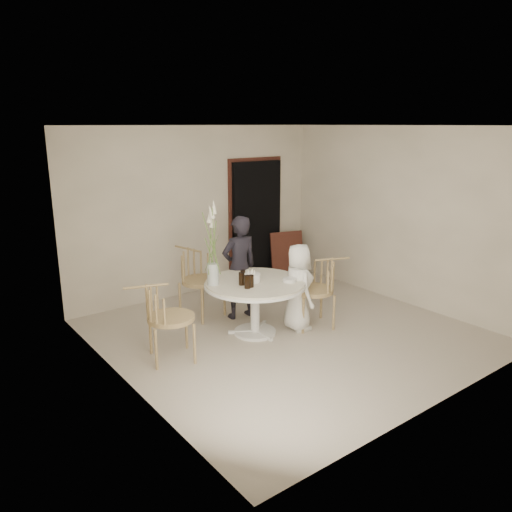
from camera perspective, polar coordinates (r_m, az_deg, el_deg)
ground at (r=6.80m, az=3.56°, el=-8.75°), size 4.50×4.50×0.00m
room_shell at (r=6.33m, az=3.79°, el=4.82°), size 4.50×4.50×4.50m
doorway at (r=8.81m, az=0.05°, el=3.96°), size 1.00×0.10×2.10m
door_trim at (r=8.83m, az=-0.11°, el=4.38°), size 1.12×0.03×2.22m
table at (r=6.55m, az=-0.11°, el=-3.87°), size 1.33×1.33×0.73m
picture_frame at (r=9.10m, az=3.58°, el=0.17°), size 0.65×0.34×0.83m
chair_far at (r=7.28m, az=-7.00°, el=-1.84°), size 0.63×0.66×0.99m
chair_right at (r=6.90m, az=7.61°, el=-2.98°), size 0.69×0.67×0.96m
chair_left at (r=5.91m, az=-11.02°, el=-6.20°), size 0.67×0.64×0.96m
girl at (r=7.09m, az=-1.91°, el=-1.31°), size 0.57×0.40×1.49m
boy at (r=6.74m, az=4.86°, el=-3.57°), size 0.52×0.66×1.19m
birthday_cake at (r=6.48m, az=-0.51°, el=-2.50°), size 0.23×0.23×0.16m
cola_tumbler_a at (r=6.27m, az=-0.58°, el=-2.89°), size 0.08×0.08×0.16m
cola_tumbler_b at (r=6.23m, az=-0.99°, el=-2.97°), size 0.09×0.09×0.17m
cola_tumbler_c at (r=6.35m, az=-1.65°, el=-2.62°), size 0.09×0.09×0.16m
cola_tumbler_d at (r=6.53m, az=-1.51°, el=-2.23°), size 0.07×0.07×0.14m
plate_stack at (r=6.51m, az=3.85°, el=-2.75°), size 0.22×0.22×0.05m
flower_vase at (r=6.30m, az=-5.00°, el=0.41°), size 0.15×0.15×1.10m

